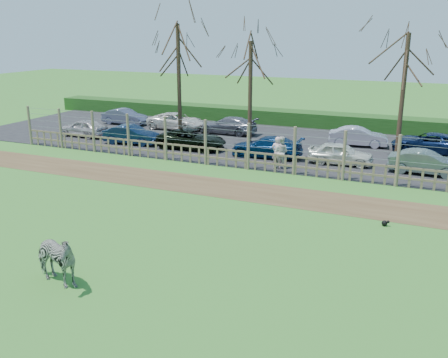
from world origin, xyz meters
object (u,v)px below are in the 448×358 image
at_px(visitor_a, 277,153).
at_px(car_3, 267,147).
at_px(car_8, 176,121).
at_px(car_11, 358,137).
at_px(visitor_b, 281,152).
at_px(car_2, 192,139).
at_px(crow, 385,223).
at_px(car_0, 83,128).
at_px(tree_mid, 251,68).
at_px(car_1, 131,135).
at_px(zebra, 54,259).
at_px(car_4, 340,153).
at_px(tree_right, 406,65).
at_px(tree_left, 178,55).
at_px(car_7, 125,117).
at_px(car_5, 426,162).
at_px(car_12, 429,143).
at_px(car_9, 228,125).

xyz_separation_m(visitor_a, car_3, (-1.32, 2.16, -0.26)).
bearing_deg(car_8, car_11, -91.71).
xyz_separation_m(visitor_b, car_11, (2.94, 7.07, -0.26)).
bearing_deg(visitor_a, car_2, -18.33).
height_order(crow, car_0, car_0).
height_order(tree_mid, car_1, tree_mid).
xyz_separation_m(zebra, car_4, (4.98, 16.88, -0.17)).
bearing_deg(tree_right, crow, -86.90).
xyz_separation_m(tree_left, car_8, (-2.33, 3.70, -4.98)).
bearing_deg(car_7, visitor_a, -116.09).
xyz_separation_m(crow, car_11, (-3.15, 13.28, 0.52)).
xyz_separation_m(car_2, car_11, (9.36, 4.90, 0.00)).
distance_m(car_5, car_11, 6.67).
distance_m(visitor_b, car_0, 15.18).
bearing_deg(visitor_b, car_4, -141.42).
relative_size(visitor_a, car_8, 0.40).
bearing_deg(car_4, crow, -161.54).
height_order(car_7, car_12, same).
bearing_deg(tree_mid, zebra, -86.13).
distance_m(car_0, car_1, 4.42).
distance_m(crow, car_12, 13.17).
relative_size(car_0, car_2, 0.82).
height_order(car_5, car_11, same).
bearing_deg(tree_mid, car_12, 11.82).
relative_size(car_2, car_12, 1.00).
xyz_separation_m(visitor_a, car_5, (7.28, 2.01, -0.26)).
bearing_deg(car_8, car_7, 88.35).
height_order(tree_right, car_12, tree_right).
height_order(visitor_b, car_7, visitor_b).
distance_m(visitor_b, car_9, 9.59).
height_order(car_4, car_9, same).
height_order(crow, car_4, car_4).
height_order(visitor_b, car_5, visitor_b).
height_order(tree_left, car_2, tree_left).
height_order(car_3, car_11, same).
bearing_deg(visitor_b, car_1, -8.41).
relative_size(car_8, car_11, 1.19).
bearing_deg(car_9, zebra, 11.76).
height_order(car_1, car_8, same).
height_order(crow, car_5, car_5).
height_order(car_4, car_5, same).
relative_size(visitor_b, car_12, 0.40).
distance_m(tree_left, tree_mid, 4.67).
height_order(car_0, car_4, same).
height_order(crow, car_11, car_11).
xyz_separation_m(crow, car_2, (-12.51, 8.38, 0.52)).
xyz_separation_m(tree_right, car_11, (-2.53, 1.90, -4.60)).
relative_size(tree_right, car_8, 1.70).
distance_m(zebra, car_1, 18.60).
bearing_deg(tree_left, car_7, 151.34).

